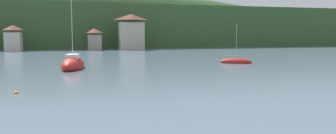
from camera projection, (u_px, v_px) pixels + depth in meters
wooded_hillside at (51, 31)px, 120.93m from camera, size 352.00×56.32×34.64m
shore_building_westcentral at (13, 38)px, 82.59m from camera, size 3.81×5.01×6.41m
shore_building_central at (94, 39)px, 87.65m from camera, size 3.57×4.37×5.65m
shore_building_eastcentral at (131, 32)px, 90.35m from camera, size 6.82×4.90×9.60m
sailboat_far_2 at (73, 65)px, 41.14m from camera, size 3.74×7.62×9.82m
sailboat_far_4 at (236, 62)px, 48.91m from camera, size 4.74×3.53×6.03m
mooring_buoy_near at (16, 94)px, 24.29m from camera, size 0.37×0.37×0.37m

